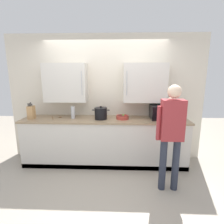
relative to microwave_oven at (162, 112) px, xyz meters
name	(u,v)px	position (x,y,z in m)	size (l,w,h in m)	color
ground_plane	(101,190)	(-1.14, -0.95, -1.09)	(9.81, 9.81, 0.00)	#9E9384
back_wall_tiled	(106,94)	(-1.14, 0.26, 0.32)	(4.10, 0.44, 2.63)	beige
counter_unit	(105,141)	(-1.14, -0.04, -0.62)	(3.31, 0.63, 0.95)	beige
microwave_oven	(162,112)	(0.00, 0.00, 0.00)	(0.50, 0.39, 0.28)	black
knife_block	(31,112)	(-2.61, -0.08, -0.01)	(0.11, 0.15, 0.34)	tan
wooden_spoon	(56,118)	(-2.13, -0.01, -0.13)	(0.23, 0.22, 0.02)	brown
stock_pot	(101,113)	(-1.22, -0.06, -0.02)	(0.35, 0.25, 0.26)	black
fruit_bowl	(122,117)	(-0.79, -0.04, -0.10)	(0.25, 0.25, 0.10)	#AD3D33
thermos_flask	(73,112)	(-1.78, -0.03, -0.01)	(0.08, 0.08, 0.25)	#B7BABF
person_figure	(171,129)	(-0.06, -0.86, -0.08)	(0.44, 0.66, 1.69)	#282D3D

